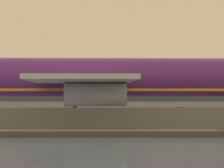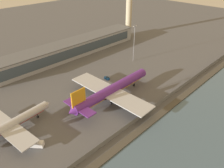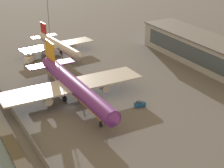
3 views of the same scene
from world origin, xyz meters
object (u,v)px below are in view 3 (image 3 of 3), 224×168
object	(u,v)px
cargo_jet_purple	(74,86)
ops_van	(29,59)
passenger_jet_silver	(58,45)
baggage_tug	(140,104)
apron_light_mast_apron_west	(48,15)

from	to	relation	value
cargo_jet_purple	ops_van	distance (m)	40.59
passenger_jet_silver	baggage_tug	bearing A→B (deg)	4.44
passenger_jet_silver	baggage_tug	xyz separation A→B (m)	(55.66, 4.33, -3.17)
passenger_jet_silver	baggage_tug	size ratio (longest dim) A/B	10.84
passenger_jet_silver	apron_light_mast_apron_west	bearing A→B (deg)	-179.79
apron_light_mast_apron_west	ops_van	bearing A→B (deg)	-44.76
passenger_jet_silver	apron_light_mast_apron_west	size ratio (longest dim) A/B	1.40
passenger_jet_silver	ops_van	size ratio (longest dim) A/B	6.88
cargo_jet_purple	baggage_tug	bearing A→B (deg)	52.67
cargo_jet_purple	apron_light_mast_apron_west	distance (m)	55.71
passenger_jet_silver	apron_light_mast_apron_west	xyz separation A→B (m)	(-10.14, -0.04, 10.32)
ops_van	apron_light_mast_apron_west	size ratio (longest dim) A/B	0.20
baggage_tug	cargo_jet_purple	bearing A→B (deg)	-127.33
cargo_jet_purple	ops_van	world-z (taller)	cargo_jet_purple
cargo_jet_purple	baggage_tug	xyz separation A→B (m)	(12.00, 15.74, -4.54)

